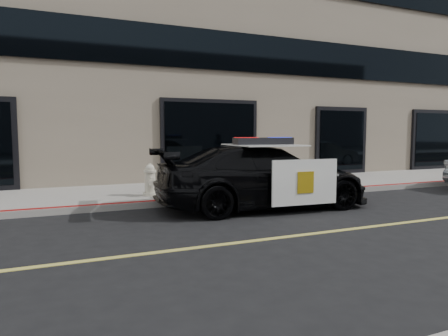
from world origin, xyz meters
name	(u,v)px	position (x,y,z in m)	size (l,w,h in m)	color
ground	(390,225)	(0.00, 0.00, 0.00)	(120.00, 120.00, 0.00)	black
sidewalk_n	(260,187)	(0.00, 5.25, 0.07)	(60.00, 3.50, 0.15)	gray
building_n	(202,31)	(0.00, 10.50, 6.00)	(60.00, 7.00, 12.00)	#756856
police_car	(263,176)	(-1.42, 2.48, 0.74)	(2.66, 5.29, 1.65)	black
fire_hydrant	(150,180)	(-3.65, 4.40, 0.54)	(0.37, 0.52, 0.83)	beige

